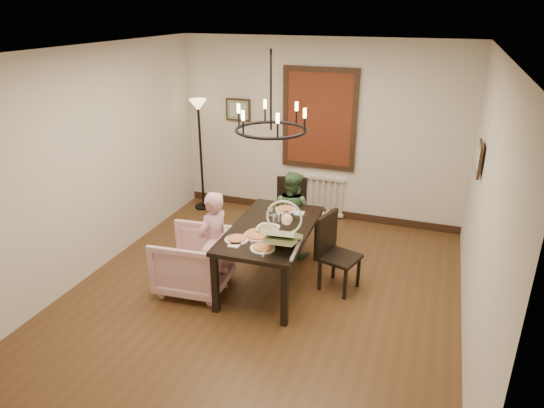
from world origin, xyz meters
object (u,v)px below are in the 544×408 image
Objects in this scene: dining_table at (271,234)px; seated_man at (291,220)px; floor_lamp at (201,157)px; chair_right at (340,253)px; elderly_woman at (214,252)px; baby_bouncer at (283,233)px; armchair at (193,261)px; drinking_glass at (275,220)px; chair_far at (290,214)px.

dining_table is 0.88m from seated_man.
chair_right is at bearing -32.70° from floor_lamp.
elderly_woman is 0.97m from baby_bouncer.
dining_table is at bearing 105.12° from seated_man.
chair_right is 1.50m from elderly_woman.
baby_bouncer is at bearing -58.69° from dining_table.
dining_table reaches higher than armchair.
floor_lamp is (-1.94, 1.87, 0.06)m from drinking_glass.
drinking_glass is at bearing -43.91° from floor_lamp.
chair_far is 0.98× the size of seated_man.
floor_lamp is at bearing 127.66° from baby_bouncer.
dining_table is 11.02× the size of drinking_glass.
seated_man is (-0.83, 0.69, 0.02)m from chair_right.
baby_bouncer is 3.79× the size of drinking_glass.
baby_bouncer reaches higher than armchair.
baby_bouncer reaches higher than seated_man.
seated_man reaches higher than armchair.
dining_table is at bearing 141.73° from elderly_woman.
armchair is (-1.66, -0.58, -0.11)m from chair_right.
chair_right is 3.27m from floor_lamp.
elderly_woman is 7.05× the size of drinking_glass.
chair_far is 1.66m from baby_bouncer.
elderly_woman is 1.86× the size of baby_bouncer.
armchair is (-0.85, -0.41, -0.31)m from dining_table.
armchair is at bearing -67.66° from elderly_woman.
baby_bouncer is at bearing 117.40° from seated_man.
armchair is at bearing 70.94° from seated_man.
baby_bouncer reaches higher than chair_right.
drinking_glass is (0.88, 0.47, 0.47)m from armchair.
elderly_woman is at bearing 80.08° from seated_man.
baby_bouncer is 3.25m from floor_lamp.
floor_lamp is (-2.21, 2.39, -0.06)m from baby_bouncer.
baby_bouncer is at bearing -47.22° from floor_lamp.
dining_table is 1.68× the size of seated_man.
elderly_woman is (0.27, 0.02, 0.16)m from armchair.
baby_bouncer is (0.31, -1.32, 0.46)m from seated_man.
drinking_glass is (0.03, 0.06, 0.16)m from dining_table.
armchair is 1.53m from seated_man.
baby_bouncer is at bearing 103.11° from elderly_woman.
armchair is 0.45× the size of floor_lamp.
baby_bouncer reaches higher than dining_table.
dining_table is 0.86m from chair_right.
armchair is at bearing 172.37° from baby_bouncer.
armchair is 1.29m from baby_bouncer.
drinking_glass is (-0.27, 0.52, -0.11)m from baby_bouncer.
seated_man is 0.88m from drinking_glass.
elderly_woman is 0.81m from drinking_glass.
dining_table is 0.61m from baby_bouncer.
drinking_glass reaches higher than armchair.
chair_far is at bearing 62.06° from chair_right.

